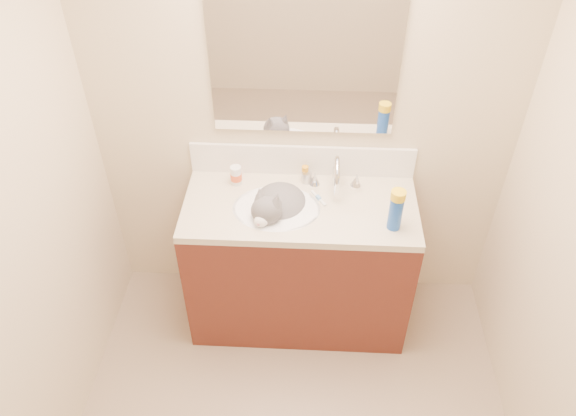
# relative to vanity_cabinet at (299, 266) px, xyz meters

# --- Properties ---
(room_shell) EXTENTS (2.24, 2.54, 2.52)m
(room_shell) POSITION_rel_vanity_cabinet_xyz_m (0.00, -0.97, 1.08)
(room_shell) COLOR beige
(room_shell) RESTS_ON ground
(vanity_cabinet) EXTENTS (1.20, 0.55, 0.82)m
(vanity_cabinet) POSITION_rel_vanity_cabinet_xyz_m (0.00, 0.00, 0.00)
(vanity_cabinet) COLOR #511F15
(vanity_cabinet) RESTS_ON ground
(counter_slab) EXTENTS (1.20, 0.55, 0.04)m
(counter_slab) POSITION_rel_vanity_cabinet_xyz_m (0.00, 0.00, 0.43)
(counter_slab) COLOR beige
(counter_slab) RESTS_ON vanity_cabinet
(basin) EXTENTS (0.45, 0.36, 0.14)m
(basin) POSITION_rel_vanity_cabinet_xyz_m (-0.12, -0.03, 0.38)
(basin) COLOR white
(basin) RESTS_ON vanity_cabinet
(faucet) EXTENTS (0.28, 0.20, 0.21)m
(faucet) POSITION_rel_vanity_cabinet_xyz_m (0.18, 0.14, 0.54)
(faucet) COLOR silver
(faucet) RESTS_ON counter_slab
(cat) EXTENTS (0.40, 0.45, 0.32)m
(cat) POSITION_rel_vanity_cabinet_xyz_m (-0.12, 0.00, 0.42)
(cat) COLOR #575457
(cat) RESTS_ON basin
(backsplash) EXTENTS (1.20, 0.02, 0.18)m
(backsplash) POSITION_rel_vanity_cabinet_xyz_m (0.00, 0.26, 0.54)
(backsplash) COLOR white
(backsplash) RESTS_ON counter_slab
(mirror) EXTENTS (0.90, 0.02, 0.80)m
(mirror) POSITION_rel_vanity_cabinet_xyz_m (0.00, 0.26, 1.13)
(mirror) COLOR white
(mirror) RESTS_ON room_shell
(pill_bottle) EXTENTS (0.06, 0.06, 0.11)m
(pill_bottle) POSITION_rel_vanity_cabinet_xyz_m (-0.35, 0.16, 0.50)
(pill_bottle) COLOR white
(pill_bottle) RESTS_ON counter_slab
(pill_label) EXTENTS (0.06, 0.06, 0.04)m
(pill_label) POSITION_rel_vanity_cabinet_xyz_m (-0.35, 0.16, 0.50)
(pill_label) COLOR #E55226
(pill_label) RESTS_ON pill_bottle
(silver_jar) EXTENTS (0.07, 0.07, 0.06)m
(silver_jar) POSITION_rel_vanity_cabinet_xyz_m (0.03, 0.19, 0.48)
(silver_jar) COLOR #B7B7BC
(silver_jar) RESTS_ON counter_slab
(amber_bottle) EXTENTS (0.04, 0.04, 0.09)m
(amber_bottle) POSITION_rel_vanity_cabinet_xyz_m (0.02, 0.21, 0.50)
(amber_bottle) COLOR orange
(amber_bottle) RESTS_ON counter_slab
(toothbrush) EXTENTS (0.08, 0.12, 0.01)m
(toothbrush) POSITION_rel_vanity_cabinet_xyz_m (0.09, 0.05, 0.45)
(toothbrush) COLOR white
(toothbrush) RESTS_ON counter_slab
(toothbrush_head) EXTENTS (0.03, 0.04, 0.02)m
(toothbrush_head) POSITION_rel_vanity_cabinet_xyz_m (0.09, 0.05, 0.46)
(toothbrush_head) COLOR #69A4DF
(toothbrush_head) RESTS_ON counter_slab
(spray_can) EXTENTS (0.09, 0.09, 0.18)m
(spray_can) POSITION_rel_vanity_cabinet_xyz_m (0.46, -0.14, 0.54)
(spray_can) COLOR #1949B0
(spray_can) RESTS_ON counter_slab
(spray_cap) EXTENTS (0.10, 0.10, 0.04)m
(spray_cap) POSITION_rel_vanity_cabinet_xyz_m (0.46, -0.14, 0.65)
(spray_cap) COLOR yellow
(spray_cap) RESTS_ON spray_can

